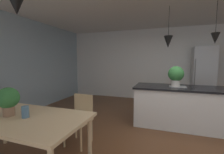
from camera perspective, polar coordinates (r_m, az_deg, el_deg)
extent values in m
cube|color=brown|center=(3.20, 23.99, -22.52)|extent=(10.00, 8.40, 0.04)
cube|color=white|center=(6.08, 21.84, 4.22)|extent=(10.00, 0.12, 2.70)
cube|color=#9EB7C6|center=(4.69, -34.31, 3.30)|extent=(0.06, 8.40, 2.70)
cube|color=#D1B284|center=(2.46, -31.52, -12.69)|extent=(1.87, 0.94, 0.04)
cylinder|color=#D1B284|center=(3.45, -35.41, -14.04)|extent=(0.06, 0.06, 0.73)
cylinder|color=#D1B284|center=(2.37, -8.33, -22.10)|extent=(0.06, 0.06, 0.73)
cube|color=tan|center=(2.86, -12.61, -15.71)|extent=(0.42, 0.42, 0.04)
cube|color=white|center=(2.85, -12.62, -15.06)|extent=(0.38, 0.38, 0.03)
cube|color=tan|center=(2.93, -10.66, -10.41)|extent=(0.38, 0.05, 0.42)
cylinder|color=tan|center=(2.74, -11.54, -21.90)|extent=(0.04, 0.04, 0.41)
cylinder|color=tan|center=(2.92, -17.45, -20.17)|extent=(0.04, 0.04, 0.41)
cylinder|color=tan|center=(2.99, -7.70, -19.28)|extent=(0.04, 0.04, 0.41)
cylinder|color=tan|center=(3.16, -13.32, -17.96)|extent=(0.04, 0.04, 0.41)
cube|color=silver|center=(3.90, 26.30, -10.15)|extent=(2.28, 0.84, 0.88)
cube|color=black|center=(3.81, 26.59, -3.76)|extent=(2.34, 0.90, 0.04)
cube|color=gray|center=(3.78, 23.32, -3.30)|extent=(0.36, 0.30, 0.01)
cube|color=#B2B5B7|center=(5.82, 30.76, 0.08)|extent=(0.65, 0.64, 1.95)
cylinder|color=#4C4C4C|center=(5.43, 28.54, -0.16)|extent=(0.02, 0.02, 1.17)
cone|color=black|center=(2.32, -32.13, 21.40)|extent=(0.16, 0.16, 0.19)
cylinder|color=black|center=(3.84, 20.51, 19.04)|extent=(0.01, 0.01, 0.65)
cone|color=black|center=(3.75, 20.26, 12.22)|extent=(0.19, 0.19, 0.27)
cylinder|color=black|center=(3.96, 34.52, 18.09)|extent=(0.01, 0.01, 0.64)
cone|color=black|center=(3.88, 34.15, 11.91)|extent=(0.17, 0.17, 0.22)
cylinder|color=beige|center=(3.77, 22.68, -2.24)|extent=(0.19, 0.19, 0.15)
sphere|color=#387F3D|center=(3.75, 22.81, 1.12)|extent=(0.34, 0.34, 0.34)
cylinder|color=#8C664C|center=(2.51, -34.13, -10.51)|extent=(0.14, 0.14, 0.13)
sphere|color=#2D6B33|center=(2.47, -34.37, -6.44)|extent=(0.28, 0.28, 0.28)
cylinder|color=slate|center=(2.31, -29.67, -11.27)|extent=(0.09, 0.09, 0.15)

